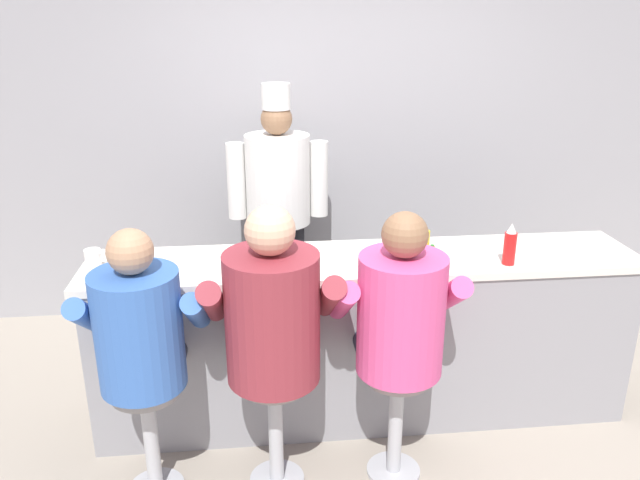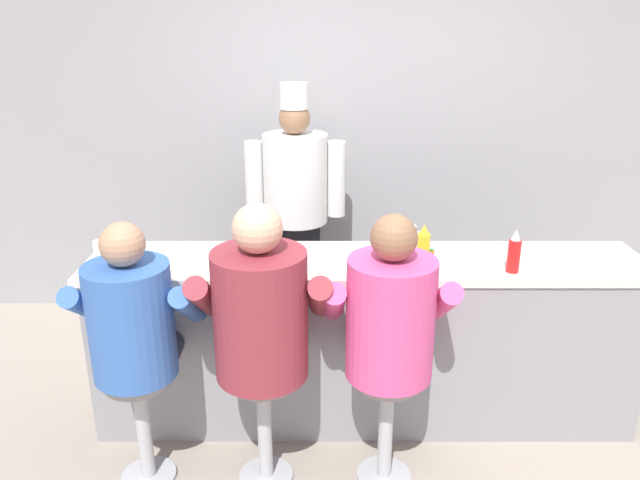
% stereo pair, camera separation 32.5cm
% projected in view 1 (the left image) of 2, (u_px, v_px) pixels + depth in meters
% --- Properties ---
extents(ground_plane, '(20.00, 20.00, 0.00)m').
position_uv_depth(ground_plane, '(370.00, 440.00, 3.41)').
color(ground_plane, '#9E9384').
extents(wall_back, '(10.00, 0.06, 2.70)m').
position_uv_depth(wall_back, '(332.00, 135.00, 4.60)').
color(wall_back, '#99999E').
rests_on(wall_back, ground_plane).
extents(diner_counter, '(2.98, 0.57, 0.96)m').
position_uv_depth(diner_counter, '(363.00, 337.00, 3.51)').
color(diner_counter, gray).
rests_on(diner_counter, ground_plane).
extents(ketchup_bottle_red, '(0.06, 0.06, 0.22)m').
position_uv_depth(ketchup_bottle_red, '(510.00, 245.00, 3.22)').
color(ketchup_bottle_red, red).
rests_on(ketchup_bottle_red, diner_counter).
extents(mustard_bottle_yellow, '(0.07, 0.07, 0.24)m').
position_uv_depth(mustard_bottle_yellow, '(423.00, 245.00, 3.21)').
color(mustard_bottle_yellow, yellow).
rests_on(mustard_bottle_yellow, diner_counter).
extents(hot_sauce_bottle_orange, '(0.03, 0.03, 0.13)m').
position_uv_depth(hot_sauce_bottle_orange, '(432.00, 257.00, 3.18)').
color(hot_sauce_bottle_orange, orange).
rests_on(hot_sauce_bottle_orange, diner_counter).
extents(water_pitcher_clear, '(0.14, 0.12, 0.21)m').
position_uv_depth(water_pitcher_clear, '(403.00, 241.00, 3.29)').
color(water_pitcher_clear, silver).
rests_on(water_pitcher_clear, diner_counter).
extents(breakfast_plate, '(0.25, 0.25, 0.05)m').
position_uv_depth(breakfast_plate, '(128.00, 272.00, 3.12)').
color(breakfast_plate, white).
rests_on(breakfast_plate, diner_counter).
extents(cereal_bowl, '(0.15, 0.15, 0.05)m').
position_uv_depth(cereal_bowl, '(341.00, 256.00, 3.30)').
color(cereal_bowl, white).
rests_on(cereal_bowl, diner_counter).
extents(coffee_mug_white, '(0.13, 0.08, 0.09)m').
position_uv_depth(coffee_mug_white, '(94.00, 257.00, 3.23)').
color(coffee_mug_white, white).
rests_on(coffee_mug_white, diner_counter).
extents(diner_seated_blue, '(0.59, 0.58, 1.35)m').
position_uv_depth(diner_seated_blue, '(141.00, 336.00, 2.80)').
color(diner_seated_blue, '#B2B5BA').
rests_on(diner_seated_blue, ground_plane).
extents(diner_seated_maroon, '(0.65, 0.65, 1.43)m').
position_uv_depth(diner_seated_maroon, '(272.00, 321.00, 2.85)').
color(diner_seated_maroon, '#B2B5BA').
rests_on(diner_seated_maroon, ground_plane).
extents(diner_seated_pink, '(0.62, 0.61, 1.39)m').
position_uv_depth(diner_seated_pink, '(399.00, 319.00, 2.91)').
color(diner_seated_pink, '#B2B5BA').
rests_on(diner_seated_pink, ground_plane).
extents(cook_in_whites_near, '(0.69, 0.44, 1.77)m').
position_uv_depth(cook_in_whites_near, '(278.00, 201.00, 4.32)').
color(cook_in_whites_near, '#232328').
rests_on(cook_in_whites_near, ground_plane).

